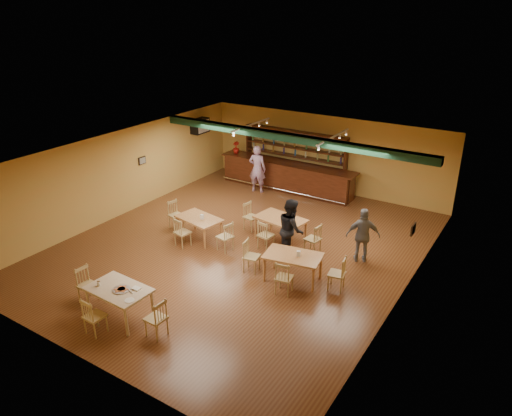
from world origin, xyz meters
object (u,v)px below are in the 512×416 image
Objects in this scene: dining_table_b at (280,229)px; dining_table_d at (293,267)px; near_table at (120,303)px; bar_counter at (287,176)px; patron_right_a at (291,229)px; patron_bar at (257,169)px; dining_table_c at (200,228)px.

dining_table_b is 2.36m from dining_table_d.
dining_table_d is 1.02× the size of near_table.
bar_counter is at bearing 110.50° from dining_table_d.
bar_counter reaches higher than near_table.
bar_counter reaches higher than dining_table_d.
dining_table_d is at bearing 172.36° from patron_right_a.
dining_table_d is 0.82× the size of patron_right_a.
dining_table_b is 1.25m from patron_right_a.
dining_table_d is 1.36m from patron_right_a.
dining_table_d is at bearing -43.72° from dining_table_b.
bar_counter is 5.67m from patron_right_a.
bar_counter is 9.69m from near_table.
dining_table_b is at bearing 117.87° from dining_table_d.
patron_bar is (-0.87, -0.83, 0.38)m from bar_counter.
near_table is 0.79× the size of patron_bar.
patron_right_a is (0.80, -0.80, 0.54)m from dining_table_b.
near_table is (-2.66, -3.71, 0.02)m from dining_table_d.
near_table reaches higher than dining_table_b.
dining_table_d is at bearing 118.00° from patron_bar.
patron_bar is at bearing 140.31° from dining_table_b.
patron_right_a is at bearing 111.33° from dining_table_d.
dining_table_c is (-0.21, -5.33, -0.20)m from bar_counter.
near_table is at bearing 118.16° from patron_right_a.
patron_bar reaches higher than dining_table_c.
dining_table_c is (-2.26, -1.25, -0.03)m from dining_table_b.
dining_table_d is at bearing -59.57° from bar_counter.
dining_table_c is 0.97× the size of near_table.
patron_bar is at bearing -136.51° from bar_counter.
bar_counter is 3.87× the size of near_table.
near_table is 0.81× the size of patron_right_a.
patron_right_a reaches higher than dining_table_b.
dining_table_b is 4.41m from patron_bar.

